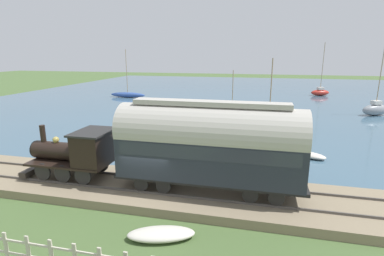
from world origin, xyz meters
The scene contains 14 objects.
ground_plane centered at (0.00, 0.00, 0.00)m, with size 200.00×200.00×0.00m, color #476033.
harbor_water centered at (43.34, 0.00, 0.00)m, with size 80.00×80.00×0.01m.
rail_embankment centered at (0.71, 0.00, 0.24)m, with size 4.66×56.00×0.59m.
steam_locomotive centered at (0.71, 4.39, 2.13)m, with size 2.45×5.14×2.91m.
passenger_coach centered at (0.71, -3.05, 3.11)m, with size 2.56×9.58×4.65m.
sailboat_red centered at (44.57, -15.66, 0.66)m, with size 2.55×3.62×9.32m.
sailboat_teal centered at (24.04, -1.87, 0.57)m, with size 1.46×4.73×5.46m.
sailboat_gray centered at (27.01, -19.14, 0.80)m, with size 2.79×3.77×8.98m.
sailboat_blue centered at (34.45, 17.28, 0.50)m, with size 1.29×6.43×8.10m.
sailboat_navy centered at (13.57, -6.20, 0.55)m, with size 1.55×3.44×7.07m.
rowboat_mid_harbor centered at (7.73, -4.32, 0.19)m, with size 2.22×2.95×0.37m.
rowboat_off_pier centered at (8.82, -9.22, 0.20)m, with size 1.92×2.38×0.39m.
rowboat_far_out centered at (13.29, 7.98, 0.17)m, with size 1.38×2.44×0.33m.
beached_dinghy centered at (-3.09, -1.74, 0.22)m, with size 1.88×3.00×0.44m.
Camera 1 is at (-13.42, -5.49, 7.47)m, focal length 28.00 mm.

